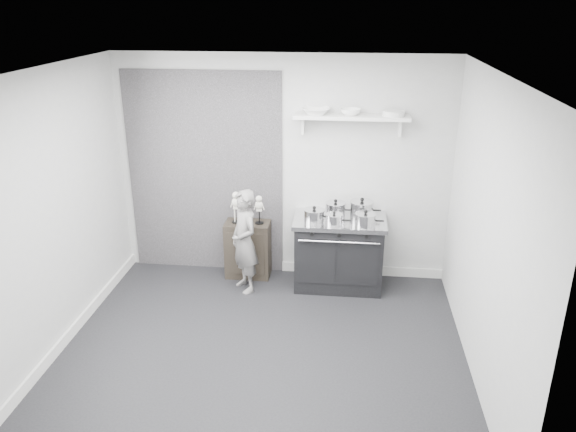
# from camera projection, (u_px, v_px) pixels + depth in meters

# --- Properties ---
(ground) EXTENTS (4.00, 4.00, 0.00)m
(ground) POSITION_uv_depth(u_px,v_px,m) (261.00, 351.00, 5.55)
(ground) COLOR black
(ground) RESTS_ON ground
(room_shell) EXTENTS (4.02, 3.62, 2.71)m
(room_shell) POSITION_uv_depth(u_px,v_px,m) (251.00, 189.00, 5.10)
(room_shell) COLOR beige
(room_shell) RESTS_ON ground
(wall_shelf) EXTENTS (1.30, 0.26, 0.24)m
(wall_shelf) POSITION_uv_depth(u_px,v_px,m) (351.00, 118.00, 6.29)
(wall_shelf) COLOR silver
(wall_shelf) RESTS_ON room_shell
(stove) EXTENTS (1.08, 0.67, 0.86)m
(stove) POSITION_uv_depth(u_px,v_px,m) (339.00, 252.00, 6.69)
(stove) COLOR black
(stove) RESTS_ON ground
(side_cabinet) EXTENTS (0.54, 0.32, 0.71)m
(side_cabinet) POSITION_uv_depth(u_px,v_px,m) (248.00, 249.00, 6.96)
(side_cabinet) COLOR black
(side_cabinet) RESTS_ON ground
(child) EXTENTS (0.51, 0.54, 1.25)m
(child) POSITION_uv_depth(u_px,v_px,m) (245.00, 241.00, 6.52)
(child) COLOR slate
(child) RESTS_ON ground
(pot_front_left) EXTENTS (0.33, 0.24, 0.19)m
(pot_front_left) POSITION_uv_depth(u_px,v_px,m) (314.00, 215.00, 6.43)
(pot_front_left) COLOR silver
(pot_front_left) RESTS_ON stove
(pot_back_left) EXTENTS (0.33, 0.25, 0.20)m
(pot_back_left) POSITION_uv_depth(u_px,v_px,m) (335.00, 209.00, 6.61)
(pot_back_left) COLOR silver
(pot_back_left) RESTS_ON stove
(pot_back_right) EXTENTS (0.36, 0.28, 0.24)m
(pot_back_right) POSITION_uv_depth(u_px,v_px,m) (362.00, 209.00, 6.56)
(pot_back_right) COLOR silver
(pot_back_right) RESTS_ON stove
(pot_front_right) EXTENTS (0.33, 0.24, 0.19)m
(pot_front_right) POSITION_uv_depth(u_px,v_px,m) (365.00, 220.00, 6.30)
(pot_front_right) COLOR silver
(pot_front_right) RESTS_ON stove
(pot_front_center) EXTENTS (0.28, 0.20, 0.16)m
(pot_front_center) POSITION_uv_depth(u_px,v_px,m) (334.00, 219.00, 6.35)
(pot_front_center) COLOR silver
(pot_front_center) RESTS_ON stove
(skeleton_full) EXTENTS (0.13, 0.08, 0.45)m
(skeleton_full) POSITION_uv_depth(u_px,v_px,m) (236.00, 205.00, 6.76)
(skeleton_full) COLOR beige
(skeleton_full) RESTS_ON side_cabinet
(skeleton_torso) EXTENTS (0.11, 0.07, 0.41)m
(skeleton_torso) POSITION_uv_depth(u_px,v_px,m) (259.00, 208.00, 6.74)
(skeleton_torso) COLOR beige
(skeleton_torso) RESTS_ON side_cabinet
(bowl_large) EXTENTS (0.32, 0.32, 0.08)m
(bowl_large) POSITION_uv_depth(u_px,v_px,m) (316.00, 111.00, 6.30)
(bowl_large) COLOR white
(bowl_large) RESTS_ON wall_shelf
(bowl_small) EXTENTS (0.22, 0.22, 0.07)m
(bowl_small) POSITION_uv_depth(u_px,v_px,m) (351.00, 112.00, 6.26)
(bowl_small) COLOR white
(bowl_small) RESTS_ON wall_shelf
(plate_stack) EXTENTS (0.25, 0.25, 0.06)m
(plate_stack) POSITION_uv_depth(u_px,v_px,m) (394.00, 113.00, 6.22)
(plate_stack) COLOR silver
(plate_stack) RESTS_ON wall_shelf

